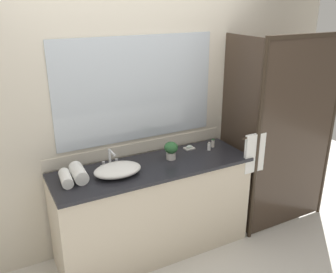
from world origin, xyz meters
The scene contains 12 objects.
ground_plane centered at (0.00, 0.00, 0.00)m, with size 8.00×8.00×0.00m, color silver.
wall_back_with_mirror centered at (0.00, 0.34, 1.31)m, with size 4.40×0.06×2.60m.
vanity_cabinet centered at (0.00, 0.01, 0.45)m, with size 1.80×0.58×0.90m.
shower_enclosure centered at (1.27, -0.19, 1.02)m, with size 1.20×0.59×2.00m.
sink_basin centered at (-0.34, -0.02, 0.94)m, with size 0.41×0.29×0.09m, color white.
faucet centered at (-0.34, 0.15, 0.96)m, with size 0.17×0.16×0.17m.
potted_plant centered at (0.21, 0.05, 1.00)m, with size 0.13×0.13×0.17m.
soap_dish centered at (0.48, 0.18, 0.91)m, with size 0.10×0.07×0.04m.
amenity_bottle_shampoo centered at (0.71, 0.11, 0.94)m, with size 0.03×0.03×0.08m.
amenity_bottle_body_wash centered at (0.64, 0.06, 0.94)m, with size 0.03×0.03×0.08m.
rolled_towel_near_edge centered at (-0.76, 0.02, 0.95)m, with size 0.09×0.09×0.22m, color white.
rolled_towel_middle centered at (-0.65, 0.05, 0.96)m, with size 0.11×0.11×0.25m, color white.
Camera 1 is at (-1.26, -2.66, 2.30)m, focal length 39.15 mm.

